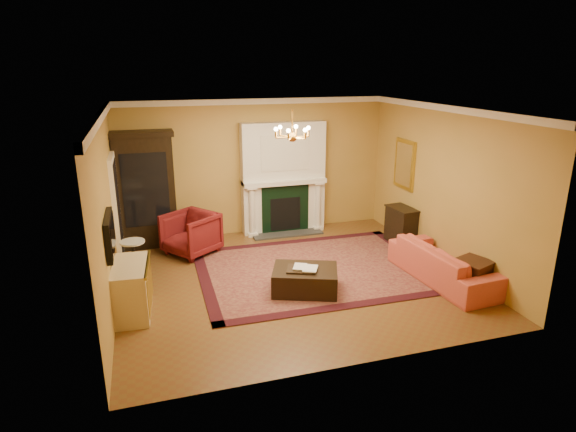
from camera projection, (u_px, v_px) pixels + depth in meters
name	position (u px, v px, depth m)	size (l,w,h in m)	color
floor	(292.00, 279.00, 8.71)	(6.00, 5.50, 0.02)	brown
ceiling	(292.00, 109.00, 7.80)	(6.00, 5.50, 0.02)	white
wall_back	(255.00, 167.00, 10.77)	(6.00, 0.02, 3.00)	#BC8F43
wall_front	(361.00, 257.00, 5.74)	(6.00, 0.02, 3.00)	#BC8F43
wall_left	(106.00, 213.00, 7.42)	(0.02, 5.50, 3.00)	#BC8F43
wall_right	(444.00, 186.00, 9.09)	(0.02, 5.50, 3.00)	#BC8F43
fireplace	(283.00, 180.00, 10.86)	(1.90, 0.70, 2.50)	white
crown_molding	(277.00, 108.00, 8.69)	(6.00, 5.50, 0.12)	white
doorway	(117.00, 211.00, 9.12)	(0.08, 1.05, 2.10)	white
tv_panel	(110.00, 235.00, 6.94)	(0.09, 0.95, 0.58)	black
gilt_mirror	(405.00, 164.00, 10.31)	(0.06, 0.76, 1.05)	gold
chandelier	(292.00, 134.00, 7.92)	(0.63, 0.55, 0.53)	gold
oriental_rug	(315.00, 269.00, 9.07)	(4.31, 3.23, 0.02)	#4E101A
china_cabinet	(146.00, 192.00, 9.96)	(1.16, 0.53, 2.32)	black
wingback_armchair	(191.00, 232.00, 9.71)	(0.92, 0.86, 0.94)	maroon
pedestal_table	(134.00, 258.00, 8.46)	(0.42, 0.42, 0.76)	black
commode	(132.00, 289.00, 7.37)	(0.51, 1.08, 0.81)	beige
coral_sofa	(444.00, 257.00, 8.50)	(2.23, 0.65, 0.87)	#CE4941
end_table	(472.00, 278.00, 8.06)	(0.49, 0.49, 0.56)	#32180D
console_table	(401.00, 226.00, 10.31)	(0.39, 0.69, 0.77)	black
leather_ottoman	(305.00, 280.00, 8.14)	(1.07, 0.78, 0.40)	black
ottoman_tray	(302.00, 269.00, 8.02)	(0.48, 0.37, 0.03)	black
book_a	(294.00, 259.00, 8.02)	(0.21, 0.03, 0.29)	gray
book_b	(303.00, 260.00, 7.95)	(0.23, 0.02, 0.31)	gray
topiary_left	(253.00, 172.00, 10.55)	(0.15, 0.15, 0.40)	tan
topiary_right	(311.00, 166.00, 10.91)	(0.17, 0.17, 0.47)	tan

